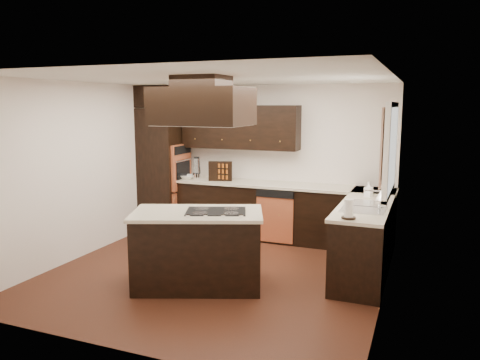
# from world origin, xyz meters

# --- Properties ---
(floor) EXTENTS (4.20, 4.20, 0.02)m
(floor) POSITION_xyz_m (0.00, 0.00, -0.01)
(floor) COLOR #5A2C19
(floor) RESTS_ON ground
(ceiling) EXTENTS (4.20, 4.20, 0.02)m
(ceiling) POSITION_xyz_m (0.00, 0.00, 2.51)
(ceiling) COLOR white
(ceiling) RESTS_ON ground
(wall_back) EXTENTS (4.20, 0.02, 2.50)m
(wall_back) POSITION_xyz_m (0.00, 2.11, 1.25)
(wall_back) COLOR white
(wall_back) RESTS_ON ground
(wall_front) EXTENTS (4.20, 0.02, 2.50)m
(wall_front) POSITION_xyz_m (0.00, -2.11, 1.25)
(wall_front) COLOR white
(wall_front) RESTS_ON ground
(wall_left) EXTENTS (0.02, 4.20, 2.50)m
(wall_left) POSITION_xyz_m (-2.11, 0.00, 1.25)
(wall_left) COLOR white
(wall_left) RESTS_ON ground
(wall_right) EXTENTS (0.02, 4.20, 2.50)m
(wall_right) POSITION_xyz_m (2.11, 0.00, 1.25)
(wall_right) COLOR white
(wall_right) RESTS_ON ground
(oven_column) EXTENTS (0.65, 0.75, 2.12)m
(oven_column) POSITION_xyz_m (-1.78, 1.71, 1.06)
(oven_column) COLOR black
(oven_column) RESTS_ON floor
(wall_oven_face) EXTENTS (0.05, 0.62, 0.78)m
(wall_oven_face) POSITION_xyz_m (-1.43, 1.71, 1.12)
(wall_oven_face) COLOR #C75E36
(wall_oven_face) RESTS_ON oven_column
(base_cabinets_back) EXTENTS (2.93, 0.60, 0.88)m
(base_cabinets_back) POSITION_xyz_m (0.03, 1.80, 0.44)
(base_cabinets_back) COLOR black
(base_cabinets_back) RESTS_ON floor
(base_cabinets_right) EXTENTS (0.60, 2.40, 0.88)m
(base_cabinets_right) POSITION_xyz_m (1.80, 0.90, 0.44)
(base_cabinets_right) COLOR black
(base_cabinets_right) RESTS_ON floor
(countertop_back) EXTENTS (2.93, 0.63, 0.04)m
(countertop_back) POSITION_xyz_m (0.03, 1.79, 0.90)
(countertop_back) COLOR beige
(countertop_back) RESTS_ON base_cabinets_back
(countertop_right) EXTENTS (0.63, 2.40, 0.04)m
(countertop_right) POSITION_xyz_m (1.79, 0.90, 0.90)
(countertop_right) COLOR beige
(countertop_right) RESTS_ON base_cabinets_right
(upper_cabinets) EXTENTS (2.00, 0.34, 0.72)m
(upper_cabinets) POSITION_xyz_m (-0.43, 1.93, 1.81)
(upper_cabinets) COLOR black
(upper_cabinets) RESTS_ON wall_back
(dishwasher_front) EXTENTS (0.60, 0.05, 0.72)m
(dishwasher_front) POSITION_xyz_m (0.33, 1.50, 0.40)
(dishwasher_front) COLOR #C75E36
(dishwasher_front) RESTS_ON floor
(window_frame) EXTENTS (0.06, 1.32, 1.12)m
(window_frame) POSITION_xyz_m (2.07, 0.55, 1.65)
(window_frame) COLOR white
(window_frame) RESTS_ON wall_right
(window_pane) EXTENTS (0.00, 1.20, 1.00)m
(window_pane) POSITION_xyz_m (2.10, 0.55, 1.65)
(window_pane) COLOR white
(window_pane) RESTS_ON wall_right
(curtain_left) EXTENTS (0.02, 0.34, 0.90)m
(curtain_left) POSITION_xyz_m (2.01, 0.13, 1.70)
(curtain_left) COLOR beige
(curtain_left) RESTS_ON wall_right
(curtain_right) EXTENTS (0.02, 0.34, 0.90)m
(curtain_right) POSITION_xyz_m (2.01, 0.97, 1.70)
(curtain_right) COLOR beige
(curtain_right) RESTS_ON wall_right
(sink_rim) EXTENTS (0.52, 0.84, 0.01)m
(sink_rim) POSITION_xyz_m (1.80, 0.55, 0.92)
(sink_rim) COLOR silver
(sink_rim) RESTS_ON countertop_right
(island) EXTENTS (1.68, 1.29, 0.88)m
(island) POSITION_xyz_m (-0.02, -0.47, 0.44)
(island) COLOR black
(island) RESTS_ON floor
(island_top) EXTENTS (1.75, 1.36, 0.04)m
(island_top) POSITION_xyz_m (-0.02, -0.47, 0.90)
(island_top) COLOR beige
(island_top) RESTS_ON island
(cooktop) EXTENTS (0.82, 0.69, 0.01)m
(cooktop) POSITION_xyz_m (0.19, -0.39, 0.93)
(cooktop) COLOR black
(cooktop) RESTS_ON island_top
(range_hood) EXTENTS (1.05, 0.72, 0.42)m
(range_hood) POSITION_xyz_m (0.10, -0.55, 2.16)
(range_hood) COLOR black
(range_hood) RESTS_ON ceiling
(hood_duct) EXTENTS (0.55, 0.50, 0.13)m
(hood_duct) POSITION_xyz_m (0.10, -0.55, 2.44)
(hood_duct) COLOR black
(hood_duct) RESTS_ON ceiling
(blender_base) EXTENTS (0.15, 0.15, 0.10)m
(blender_base) POSITION_xyz_m (-1.15, 1.75, 0.97)
(blender_base) COLOR silver
(blender_base) RESTS_ON countertop_back
(blender_pitcher) EXTENTS (0.13, 0.13, 0.26)m
(blender_pitcher) POSITION_xyz_m (-1.15, 1.75, 1.15)
(blender_pitcher) COLOR silver
(blender_pitcher) RESTS_ON blender_base
(spice_rack) EXTENTS (0.40, 0.22, 0.33)m
(spice_rack) POSITION_xyz_m (-0.70, 1.73, 1.08)
(spice_rack) COLOR black
(spice_rack) RESTS_ON countertop_back
(mixing_bowl) EXTENTS (0.30, 0.30, 0.07)m
(mixing_bowl) POSITION_xyz_m (-1.33, 1.72, 0.95)
(mixing_bowl) COLOR white
(mixing_bowl) RESTS_ON countertop_back
(soap_bottle) EXTENTS (0.12, 0.12, 0.21)m
(soap_bottle) POSITION_xyz_m (1.76, 1.22, 1.02)
(soap_bottle) COLOR white
(soap_bottle) RESTS_ON countertop_right
(paper_towel) EXTENTS (0.13, 0.13, 0.22)m
(paper_towel) POSITION_xyz_m (1.71, -0.16, 1.03)
(paper_towel) COLOR white
(paper_towel) RESTS_ON countertop_right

